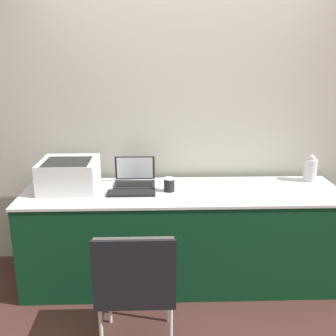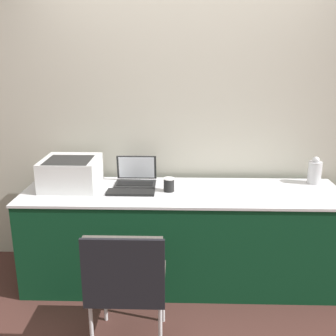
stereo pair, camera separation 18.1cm
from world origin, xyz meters
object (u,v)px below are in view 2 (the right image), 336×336
at_px(laptop_left, 136,178).
at_px(coffee_cup, 169,185).
at_px(external_keyboard, 131,192).
at_px(metal_pitcher, 315,172).
at_px(chair, 126,278).
at_px(printer, 71,172).

relative_size(laptop_left, coffee_cup, 3.07).
relative_size(laptop_left, external_keyboard, 0.89).
relative_size(coffee_cup, metal_pitcher, 0.47).
relative_size(external_keyboard, chair, 0.43).
distance_m(printer, laptop_left, 0.53).
height_order(printer, chair, printer).
height_order(external_keyboard, chair, chair).
xyz_separation_m(external_keyboard, chair, (0.07, -0.82, -0.25)).
xyz_separation_m(laptop_left, chair, (0.05, -1.06, -0.29)).
height_order(laptop_left, metal_pitcher, metal_pitcher).
relative_size(printer, metal_pitcher, 1.90).
distance_m(printer, external_keyboard, 0.54).
distance_m(external_keyboard, coffee_cup, 0.31).
relative_size(printer, external_keyboard, 1.18).
relative_size(printer, coffee_cup, 4.07).
height_order(coffee_cup, chair, coffee_cup).
distance_m(external_keyboard, chair, 0.86).
bearing_deg(metal_pitcher, external_keyboard, -169.19).
xyz_separation_m(printer, external_keyboard, (0.50, -0.15, -0.12)).
height_order(external_keyboard, coffee_cup, coffee_cup).
distance_m(laptop_left, external_keyboard, 0.24).
xyz_separation_m(coffee_cup, metal_pitcher, (1.21, 0.23, 0.05)).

